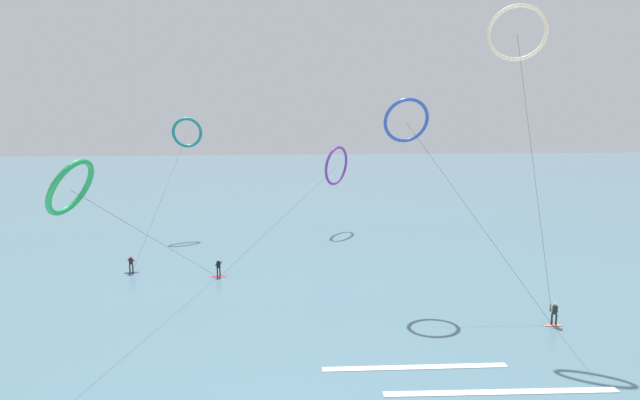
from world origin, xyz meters
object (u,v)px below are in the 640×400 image
object	(u,v)px
kite_violet	(336,166)
surfer_coral	(554,316)
kite_ivory	(517,33)
kite_cobalt	(406,121)
kite_teal	(187,133)
surfer_crimson	(219,269)
kite_emerald	(71,187)
surfer_navy	(131,265)

from	to	relation	value
kite_violet	surfer_coral	bearing A→B (deg)	58.45
surfer_coral	kite_ivory	bearing A→B (deg)	-24.37
surfer_coral	kite_cobalt	bearing A→B (deg)	-8.75
kite_teal	kite_violet	xyz separation A→B (m)	(19.31, -0.43, -4.41)
surfer_coral	surfer_crimson	xyz separation A→B (m)	(-24.82, 13.79, 0.00)
surfer_crimson	kite_cobalt	size ratio (longest dim) A/B	0.10
kite_emerald	kite_cobalt	size ratio (longest dim) A/B	1.12
kite_violet	surfer_crimson	bearing A→B (deg)	4.08
kite_emerald	kite_cobalt	distance (m)	24.76
surfer_coral	kite_emerald	bearing A→B (deg)	37.88
kite_violet	kite_emerald	bearing A→B (deg)	10.64
surfer_navy	kite_violet	world-z (taller)	kite_violet
surfer_crimson	kite_ivory	bearing A→B (deg)	-65.23
kite_ivory	surfer_navy	bearing A→B (deg)	-176.33
surfer_coral	kite_emerald	world-z (taller)	kite_emerald
kite_teal	kite_emerald	xyz separation A→B (m)	(-0.64, -35.95, -2.33)
kite_ivory	kite_violet	size ratio (longest dim) A/B	1.06
kite_emerald	kite_violet	xyz separation A→B (m)	(19.95, 35.52, -2.08)
kite_cobalt	kite_ivory	world-z (taller)	kite_ivory
surfer_crimson	kite_teal	size ratio (longest dim) A/B	0.09
kite_teal	surfer_navy	bearing A→B (deg)	-120.40
kite_emerald	kite_cobalt	world-z (taller)	kite_cobalt
surfer_navy	kite_emerald	xyz separation A→B (m)	(2.34, -18.47, 9.98)
kite_cobalt	surfer_navy	bearing A→B (deg)	-20.68
surfer_coral	surfer_crimson	distance (m)	28.40
kite_teal	kite_violet	world-z (taller)	kite_teal
surfer_coral	kite_ivory	size ratio (longest dim) A/B	0.07
surfer_crimson	kite_violet	xyz separation A→B (m)	(13.83, 19.11, 7.90)
kite_emerald	kite_ivory	bearing A→B (deg)	115.06
kite_teal	surfer_crimson	bearing A→B (deg)	-95.03
surfer_crimson	kite_teal	bearing A→B (deg)	64.95
surfer_coral	kite_cobalt	xyz separation A→B (m)	(-8.86, 7.92, 13.71)
kite_teal	kite_violet	size ratio (longest dim) A/B	0.86
kite_emerald	kite_ivory	distance (m)	30.98
surfer_coral	kite_ivory	xyz separation A→B (m)	(-2.23, 3.50, 19.86)
surfer_coral	surfer_navy	world-z (taller)	same
kite_cobalt	kite_violet	world-z (taller)	kite_cobalt
surfer_navy	surfer_crimson	world-z (taller)	same
surfer_crimson	kite_cobalt	bearing A→B (deg)	-60.92
surfer_coral	kite_teal	distance (m)	46.71
surfer_coral	kite_ivory	world-z (taller)	kite_ivory
surfer_coral	kite_cobalt	world-z (taller)	kite_cobalt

